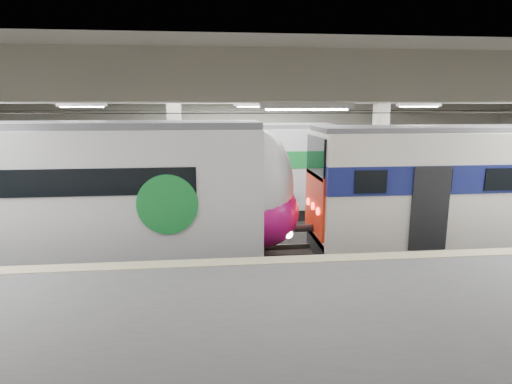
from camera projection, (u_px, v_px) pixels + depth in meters
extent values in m
cube|color=black|center=(263.00, 258.00, 14.20)|extent=(36.00, 24.00, 0.10)
cube|color=silver|center=(264.00, 85.00, 13.07)|extent=(36.00, 24.00, 0.20)
cube|color=beige|center=(242.00, 146.00, 23.38)|extent=(30.00, 0.10, 5.50)
cube|color=beige|center=(397.00, 353.00, 3.90)|extent=(30.00, 0.10, 5.50)
cube|color=#5A5A5D|center=(307.00, 353.00, 7.75)|extent=(30.00, 7.00, 1.10)
cube|color=#C6B88C|center=(279.00, 260.00, 10.80)|extent=(30.00, 0.50, 0.02)
cube|color=beige|center=(176.00, 164.00, 16.26)|extent=(0.50, 0.50, 5.50)
cube|color=beige|center=(379.00, 161.00, 17.07)|extent=(0.50, 0.50, 5.50)
cube|color=beige|center=(264.00, 95.00, 13.13)|extent=(30.00, 18.00, 0.50)
cube|color=#59544C|center=(263.00, 255.00, 14.18)|extent=(30.00, 1.52, 0.16)
cube|color=#59544C|center=(249.00, 213.00, 19.53)|extent=(30.00, 1.52, 0.16)
cylinder|color=black|center=(264.00, 113.00, 13.25)|extent=(30.00, 0.03, 0.03)
cylinder|color=black|center=(249.00, 111.00, 18.60)|extent=(30.00, 0.03, 0.03)
cube|color=white|center=(273.00, 106.00, 11.25)|extent=(26.00, 8.40, 0.12)
cube|color=silver|center=(55.00, 191.00, 13.06)|extent=(12.52, 2.79, 3.76)
ellipsoid|color=silver|center=(259.00, 187.00, 13.70)|extent=(2.22, 2.74, 3.68)
ellipsoid|color=#B30E67|center=(262.00, 212.00, 13.88)|extent=(2.35, 2.79, 2.25)
cylinder|color=#178132|center=(167.00, 205.00, 12.06)|extent=(1.73, 0.06, 1.73)
cube|color=#4C4C51|center=(49.00, 125.00, 12.66)|extent=(12.52, 2.29, 0.20)
cube|color=black|center=(62.00, 254.00, 13.47)|extent=(12.52, 1.96, 0.70)
cube|color=silver|center=(499.00, 184.00, 14.55)|extent=(12.69, 2.78, 3.61)
cube|color=navy|center=(500.00, 171.00, 14.46)|extent=(12.73, 2.84, 0.88)
cube|color=red|center=(315.00, 203.00, 14.00)|extent=(0.08, 2.36, 1.99)
cube|color=black|center=(316.00, 157.00, 13.70)|extent=(0.08, 2.23, 1.30)
cube|color=#4C4C51|center=(505.00, 128.00, 14.17)|extent=(12.69, 2.17, 0.16)
cube|color=black|center=(492.00, 239.00, 14.94)|extent=(12.69, 1.95, 0.70)
cube|color=silver|center=(187.00, 168.00, 18.83)|extent=(12.80, 2.83, 3.46)
cube|color=#178132|center=(187.00, 157.00, 18.73)|extent=(12.84, 2.89, 0.73)
cube|color=#4C4C51|center=(186.00, 126.00, 18.46)|extent=(12.79, 2.37, 0.16)
cube|color=black|center=(189.00, 210.00, 19.21)|extent=(12.80, 2.56, 0.60)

